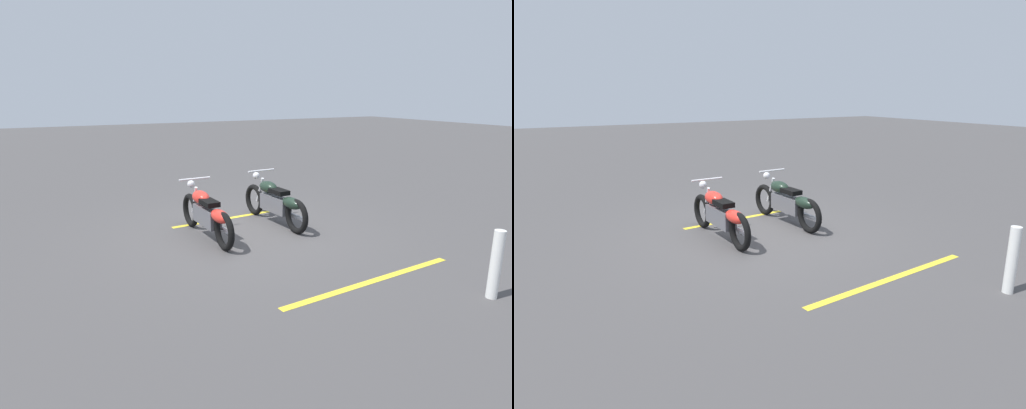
% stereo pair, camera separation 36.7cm
% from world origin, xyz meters
% --- Properties ---
extents(ground_plane, '(60.00, 60.00, 0.00)m').
position_xyz_m(ground_plane, '(0.00, 0.00, 0.00)').
color(ground_plane, '#474444').
extents(motorcycle_bright_foreground, '(2.23, 0.62, 1.04)m').
position_xyz_m(motorcycle_bright_foreground, '(-0.02, -0.77, 0.46)').
color(motorcycle_bright_foreground, black).
rests_on(motorcycle_bright_foreground, ground).
extents(motorcycle_dark_foreground, '(2.23, 0.62, 1.04)m').
position_xyz_m(motorcycle_dark_foreground, '(-0.22, 0.78, 0.46)').
color(motorcycle_dark_foreground, black).
rests_on(motorcycle_dark_foreground, ground).
extents(bollard_post, '(0.14, 0.14, 0.92)m').
position_xyz_m(bollard_post, '(3.95, 1.65, 0.46)').
color(bollard_post, white).
rests_on(bollard_post, ground).
extents(parking_stripe_near, '(0.38, 3.20, 0.01)m').
position_xyz_m(parking_stripe_near, '(-1.06, 0.42, 0.00)').
color(parking_stripe_near, yellow).
rests_on(parking_stripe_near, ground).
extents(parking_stripe_mid, '(0.38, 3.20, 0.01)m').
position_xyz_m(parking_stripe_mid, '(2.84, 0.61, 0.00)').
color(parking_stripe_mid, yellow).
rests_on(parking_stripe_mid, ground).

